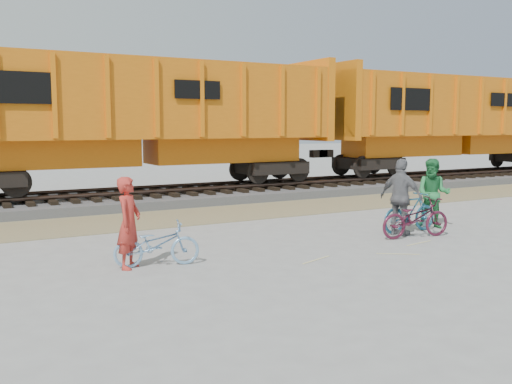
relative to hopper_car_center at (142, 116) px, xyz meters
The scene contains 12 objects.
ground 9.59m from the hopper_car_center, 81.17° to the right, with size 120.00×120.00×0.00m, color #9E9E99.
gravel_strip 4.81m from the hopper_car_center, 68.22° to the right, with size 120.00×3.00×0.02m, color #99895F.
ballast_bed 3.18m from the hopper_car_center, ahead, with size 120.00×4.00×0.30m, color slate.
track 2.89m from the hopper_car_center, ahead, with size 120.00×2.60×0.24m.
hopper_car_center is the anchor object (origin of this frame).
hopper_car_right 15.00m from the hopper_car_center, ahead, with size 14.00×3.13×4.65m.
bicycle_blue 9.45m from the hopper_car_center, 106.32° to the right, with size 0.57×1.62×0.85m, color #81B1DB.
bicycle_teal 9.78m from the hopper_car_center, 63.84° to the right, with size 0.49×1.72×1.03m, color #1F5A77.
bicycle_maroon 10.14m from the hopper_car_center, 67.27° to the right, with size 0.64×1.83×0.96m, color #52192E.
person_solo 9.39m from the hopper_car_center, 109.50° to the right, with size 0.63×0.41×1.73m, color red.
person_man 9.99m from the hopper_car_center, 58.05° to the right, with size 0.88×0.69×1.82m, color #267B3F.
person_woman 9.64m from the hopper_car_center, 66.89° to the right, with size 1.10×0.46×1.88m, color slate.
Camera 1 is at (-7.47, -9.98, 2.68)m, focal length 40.00 mm.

